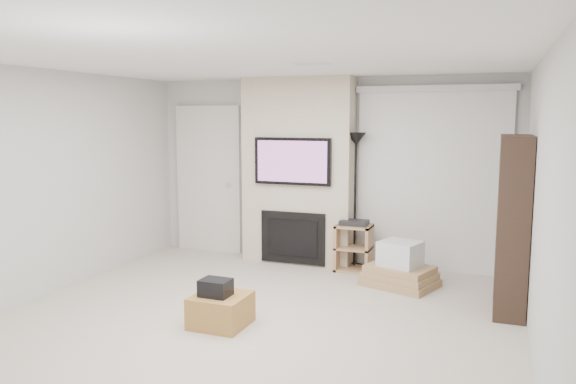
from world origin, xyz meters
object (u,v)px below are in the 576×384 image
(floor_lamp, at_px, (356,162))
(box_stack, at_px, (400,269))
(av_stand, at_px, (354,244))
(ottoman, at_px, (221,310))
(bookshelf, at_px, (513,225))

(floor_lamp, distance_m, box_stack, 1.52)
(av_stand, bearing_deg, floor_lamp, 100.99)
(floor_lamp, height_order, box_stack, floor_lamp)
(ottoman, bearing_deg, box_stack, 53.06)
(av_stand, xyz_separation_m, box_stack, (0.67, -0.48, -0.14))
(box_stack, bearing_deg, bookshelf, -22.45)
(box_stack, distance_m, bookshelf, 1.46)
(ottoman, distance_m, floor_lamp, 2.87)
(ottoman, bearing_deg, av_stand, 72.69)
(floor_lamp, relative_size, bookshelf, 0.99)
(floor_lamp, xyz_separation_m, av_stand, (0.03, -0.15, -1.06))
(floor_lamp, bearing_deg, av_stand, -79.01)
(av_stand, bearing_deg, box_stack, -35.34)
(floor_lamp, bearing_deg, box_stack, -41.63)
(bookshelf, bearing_deg, av_stand, 152.52)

